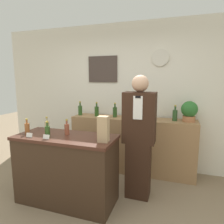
% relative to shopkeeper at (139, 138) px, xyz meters
% --- Properties ---
extents(back_wall, '(5.20, 0.09, 2.70)m').
position_rel_shopkeeper_xyz_m(back_wall, '(-0.48, 1.04, 0.49)').
color(back_wall, silver).
rests_on(back_wall, ground_plane).
extents(back_shelf, '(2.21, 0.43, 0.99)m').
position_rel_shopkeeper_xyz_m(back_shelf, '(-0.27, 0.77, -0.37)').
color(back_shelf, '#9E754C').
rests_on(back_shelf, ground_plane).
extents(display_counter, '(1.35, 0.60, 0.93)m').
position_rel_shopkeeper_xyz_m(display_counter, '(-0.90, -0.44, -0.40)').
color(display_counter, '#382619').
rests_on(display_counter, ground_plane).
extents(shopkeeper, '(0.44, 0.27, 1.73)m').
position_rel_shopkeeper_xyz_m(shopkeeper, '(0.00, 0.00, 0.00)').
color(shopkeeper, '#331E14').
rests_on(shopkeeper, ground_plane).
extents(potted_plant, '(0.26, 0.26, 0.34)m').
position_rel_shopkeeper_xyz_m(potted_plant, '(0.67, 0.78, 0.30)').
color(potted_plant, '#B27047').
rests_on(potted_plant, back_shelf).
extents(paper_bag, '(0.13, 0.11, 0.31)m').
position_rel_shopkeeper_xyz_m(paper_bag, '(-0.33, -0.52, 0.23)').
color(paper_bag, tan).
rests_on(paper_bag, display_counter).
extents(price_card_left, '(0.09, 0.02, 0.06)m').
position_rel_shopkeeper_xyz_m(price_card_left, '(-1.31, -0.64, 0.10)').
color(price_card_left, white).
rests_on(price_card_left, display_counter).
extents(price_card_right, '(0.09, 0.02, 0.06)m').
position_rel_shopkeeper_xyz_m(price_card_right, '(-1.06, -0.64, 0.10)').
color(price_card_right, white).
rests_on(price_card_right, display_counter).
extents(counter_bottle_0, '(0.06, 0.06, 0.21)m').
position_rel_shopkeeper_xyz_m(counter_bottle_0, '(-1.45, -0.51, 0.15)').
color(counter_bottle_0, '#95542A').
rests_on(counter_bottle_0, display_counter).
extents(counter_bottle_1, '(0.06, 0.06, 0.21)m').
position_rel_shopkeeper_xyz_m(counter_bottle_1, '(-1.28, -0.31, 0.15)').
color(counter_bottle_1, tan).
rests_on(counter_bottle_1, display_counter).
extents(counter_bottle_2, '(0.06, 0.06, 0.21)m').
position_rel_shopkeeper_xyz_m(counter_bottle_2, '(-1.08, -0.57, 0.15)').
color(counter_bottle_2, '#2D4E1F').
rests_on(counter_bottle_2, display_counter).
extents(counter_bottle_3, '(0.06, 0.06, 0.21)m').
position_rel_shopkeeper_xyz_m(counter_bottle_3, '(-0.91, -0.38, 0.15)').
color(counter_bottle_3, brown).
rests_on(counter_bottle_3, display_counter).
extents(shelf_bottle_0, '(0.08, 0.08, 0.27)m').
position_rel_shopkeeper_xyz_m(shelf_bottle_0, '(-1.30, 0.76, 0.22)').
color(shelf_bottle_0, '#305524').
rests_on(shelf_bottle_0, back_shelf).
extents(shelf_bottle_1, '(0.08, 0.08, 0.27)m').
position_rel_shopkeeper_xyz_m(shelf_bottle_1, '(-0.95, 0.75, 0.22)').
color(shelf_bottle_1, '#294D1C').
rests_on(shelf_bottle_1, back_shelf).
extents(shelf_bottle_2, '(0.08, 0.08, 0.27)m').
position_rel_shopkeeper_xyz_m(shelf_bottle_2, '(-0.60, 0.77, 0.22)').
color(shelf_bottle_2, '#2B4D20').
rests_on(shelf_bottle_2, back_shelf).
extents(shelf_bottle_3, '(0.08, 0.08, 0.27)m').
position_rel_shopkeeper_xyz_m(shelf_bottle_3, '(-0.25, 0.78, 0.22)').
color(shelf_bottle_3, '#2E4A2A').
rests_on(shelf_bottle_3, back_shelf).
extents(shelf_bottle_4, '(0.08, 0.08, 0.27)m').
position_rel_shopkeeper_xyz_m(shelf_bottle_4, '(0.10, 0.75, 0.22)').
color(shelf_bottle_4, '#2F571D').
rests_on(shelf_bottle_4, back_shelf).
extents(shelf_bottle_5, '(0.08, 0.08, 0.27)m').
position_rel_shopkeeper_xyz_m(shelf_bottle_5, '(0.45, 0.76, 0.22)').
color(shelf_bottle_5, '#2C4F28').
rests_on(shelf_bottle_5, back_shelf).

